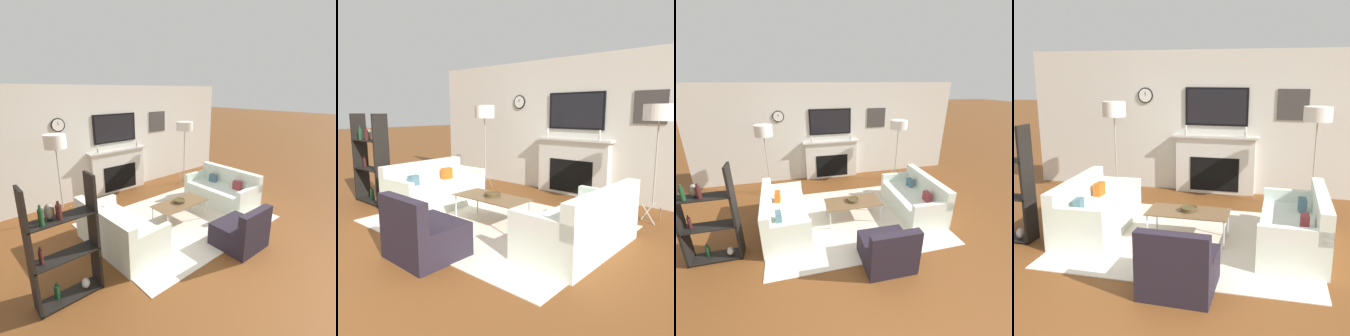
# 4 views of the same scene
# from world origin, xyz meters

# --- Properties ---
(ground_plane) EXTENTS (60.00, 60.00, 0.00)m
(ground_plane) POSITION_xyz_m (0.00, 0.00, 0.00)
(ground_plane) COLOR brown
(fireplace_wall) EXTENTS (7.57, 0.28, 2.70)m
(fireplace_wall) POSITION_xyz_m (0.00, 4.56, 1.23)
(fireplace_wall) COLOR silver
(fireplace_wall) RESTS_ON ground_plane
(area_rug) EXTENTS (3.44, 2.60, 0.01)m
(area_rug) POSITION_xyz_m (0.00, 2.17, 0.01)
(area_rug) COLOR beige
(area_rug) RESTS_ON ground_plane
(couch_left) EXTENTS (0.87, 1.68, 0.77)m
(couch_left) POSITION_xyz_m (-1.41, 2.16, 0.28)
(couch_left) COLOR silver
(couch_left) RESTS_ON ground_plane
(couch_right) EXTENTS (0.86, 1.65, 0.79)m
(couch_right) POSITION_xyz_m (1.42, 2.16, 0.28)
(couch_right) COLOR silver
(couch_right) RESTS_ON ground_plane
(armchair) EXTENTS (0.78, 0.74, 0.75)m
(armchair) POSITION_xyz_m (0.17, 0.81, 0.26)
(armchair) COLOR #241E28
(armchair) RESTS_ON ground_plane
(coffee_table) EXTENTS (1.12, 0.54, 0.42)m
(coffee_table) POSITION_xyz_m (-0.01, 2.12, 0.39)
(coffee_table) COLOR brown
(coffee_table) RESTS_ON ground_plane
(decorative_bowl) EXTENTS (0.24, 0.24, 0.06)m
(decorative_bowl) POSITION_xyz_m (-0.01, 2.15, 0.45)
(decorative_bowl) COLOR #473D22
(decorative_bowl) RESTS_ON coffee_table
(floor_lamp_left) EXTENTS (0.41, 0.41, 1.78)m
(floor_lamp_left) POSITION_xyz_m (-1.74, 3.78, 1.62)
(floor_lamp_left) COLOR #9E998E
(floor_lamp_left) RESTS_ON ground_plane
(floor_lamp_right) EXTENTS (0.45, 0.45, 1.76)m
(floor_lamp_right) POSITION_xyz_m (1.74, 3.78, 1.61)
(floor_lamp_right) COLOR #9E998E
(floor_lamp_right) RESTS_ON ground_plane
(shelf_unit) EXTENTS (0.82, 0.28, 1.61)m
(shelf_unit) POSITION_xyz_m (-2.49, 1.60, 0.76)
(shelf_unit) COLOR black
(shelf_unit) RESTS_ON ground_plane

